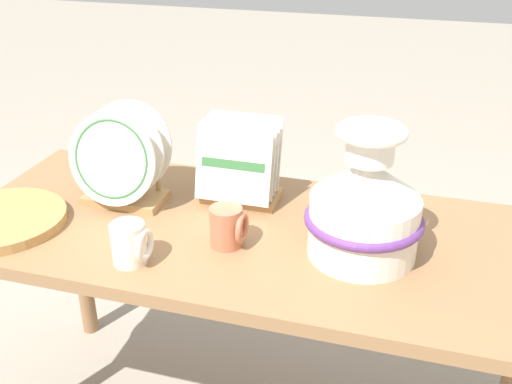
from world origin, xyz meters
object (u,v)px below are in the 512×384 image
(wicker_charger_stack, at_px, (2,220))
(mug_terracotta_glaze, at_px, (228,227))
(ceramic_vase, at_px, (365,205))
(dish_rack_round_plates, at_px, (121,165))
(dish_rack_square_plates, at_px, (239,170))
(mug_cream_glaze, at_px, (131,244))

(wicker_charger_stack, xyz_separation_m, mug_terracotta_glaze, (0.60, 0.07, 0.04))
(ceramic_vase, distance_m, dish_rack_round_plates, 0.67)
(dish_rack_round_plates, relative_size, mug_terracotta_glaze, 2.70)
(dish_rack_square_plates, bearing_deg, wicker_charger_stack, -150.31)
(ceramic_vase, xyz_separation_m, dish_rack_round_plates, (-0.67, 0.08, -0.02))
(wicker_charger_stack, relative_size, mug_cream_glaze, 3.26)
(ceramic_vase, relative_size, mug_cream_glaze, 3.21)
(dish_rack_round_plates, height_order, mug_terracotta_glaze, dish_rack_round_plates)
(dish_rack_round_plates, xyz_separation_m, mug_terracotta_glaze, (0.35, -0.13, -0.06))
(dish_rack_round_plates, height_order, mug_cream_glaze, dish_rack_round_plates)
(ceramic_vase, xyz_separation_m, mug_cream_glaze, (-0.51, -0.19, -0.08))
(dish_rack_round_plates, relative_size, mug_cream_glaze, 2.70)
(dish_rack_square_plates, xyz_separation_m, wicker_charger_stack, (-0.55, -0.31, -0.08))
(dish_rack_square_plates, height_order, wicker_charger_stack, dish_rack_square_plates)
(dish_rack_square_plates, height_order, mug_terracotta_glaze, dish_rack_square_plates)
(dish_rack_round_plates, bearing_deg, dish_rack_square_plates, 20.48)
(ceramic_vase, height_order, wicker_charger_stack, ceramic_vase)
(ceramic_vase, bearing_deg, dish_rack_square_plates, 152.53)
(mug_cream_glaze, bearing_deg, wicker_charger_stack, 170.92)
(mug_cream_glaze, bearing_deg, ceramic_vase, 20.35)
(dish_rack_square_plates, height_order, mug_cream_glaze, dish_rack_square_plates)
(dish_rack_square_plates, bearing_deg, mug_terracotta_glaze, -78.80)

